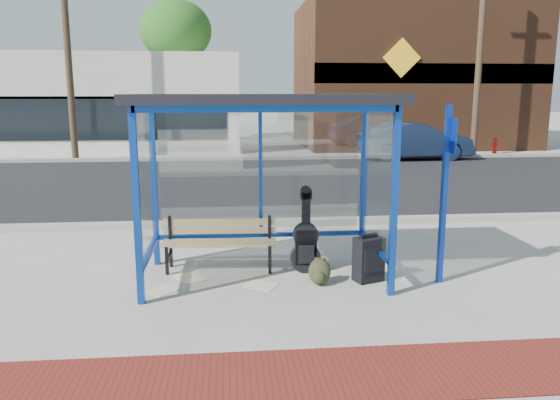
{
  "coord_description": "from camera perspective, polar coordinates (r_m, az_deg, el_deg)",
  "views": [
    {
      "loc": [
        -0.44,
        -6.94,
        2.44
      ],
      "look_at": [
        0.23,
        0.2,
        1.02
      ],
      "focal_mm": 35.0,
      "sensor_mm": 36.0,
      "label": 1
    }
  ],
  "objects": [
    {
      "name": "newspaper_b",
      "position": [
        7.46,
        -9.37,
        -8.03
      ],
      "size": [
        0.51,
        0.54,
        0.01
      ],
      "primitive_type": "cube",
      "rotation": [
        0.0,
        0.0,
        -1.02
      ],
      "color": "white",
      "rests_on": "ground"
    },
    {
      "name": "ground",
      "position": [
        7.37,
        -1.63,
        -8.17
      ],
      "size": [
        120.0,
        120.0,
        0.0
      ],
      "primitive_type": "plane",
      "color": "#B2ADA0",
      "rests_on": "ground"
    },
    {
      "name": "sign_post",
      "position": [
        7.21,
        16.87,
        1.54
      ],
      "size": [
        0.1,
        0.29,
        2.3
      ],
      "rotation": [
        0.0,
        0.0,
        0.1
      ],
      "color": "#0D2E98",
      "rests_on": "ground"
    },
    {
      "name": "suitcase",
      "position": [
        7.26,
        9.25,
        -6.15
      ],
      "size": [
        0.43,
        0.35,
        0.64
      ],
      "rotation": [
        0.0,
        0.0,
        0.36
      ],
      "color": "black",
      "rests_on": "ground"
    },
    {
      "name": "backpack",
      "position": [
        7.1,
        4.14,
        -7.54
      ],
      "size": [
        0.33,
        0.31,
        0.34
      ],
      "rotation": [
        0.0,
        0.0,
        -0.27
      ],
      "color": "#2A2B18",
      "rests_on": "ground"
    },
    {
      "name": "tree_mid",
      "position": [
        29.21,
        -10.84,
        16.89
      ],
      "size": [
        3.6,
        3.6,
        7.03
      ],
      "color": "#4C3826",
      "rests_on": "ground"
    },
    {
      "name": "utility_pole_west",
      "position": [
        21.15,
        -21.34,
        14.95
      ],
      "size": [
        1.6,
        0.24,
        8.0
      ],
      "color": "#4C3826",
      "rests_on": "ground"
    },
    {
      "name": "bus_shelter",
      "position": [
        7.03,
        -1.77,
        8.17
      ],
      "size": [
        3.3,
        1.8,
        2.42
      ],
      "color": "#0E399E",
      "rests_on": "ground"
    },
    {
      "name": "utility_pole_east",
      "position": [
        22.48,
        20.17,
        14.76
      ],
      "size": [
        1.6,
        0.24,
        8.0
      ],
      "color": "#4C3826",
      "rests_on": "ground"
    },
    {
      "name": "street_asphalt",
      "position": [
        15.14,
        -3.63,
        1.88
      ],
      "size": [
        60.0,
        10.0,
        0.0
      ],
      "primitive_type": "cube",
      "color": "black",
      "rests_on": "ground"
    },
    {
      "name": "storefront_white",
      "position": [
        26.35,
        -24.66,
        9.21
      ],
      "size": [
        18.0,
        6.04,
        4.0
      ],
      "color": "silver",
      "rests_on": "ground"
    },
    {
      "name": "curb_far",
      "position": [
        20.18,
        -4.09,
        4.37
      ],
      "size": [
        60.0,
        0.25,
        0.12
      ],
      "primitive_type": "cube",
      "color": "gray",
      "rests_on": "ground"
    },
    {
      "name": "parked_car",
      "position": [
        20.82,
        13.84,
        6.01
      ],
      "size": [
        4.23,
        1.71,
        1.37
      ],
      "primitive_type": "imported",
      "rotation": [
        0.0,
        0.0,
        1.63
      ],
      "color": "#172441",
      "rests_on": "ground"
    },
    {
      "name": "far_sidewalk",
      "position": [
        22.08,
        -4.2,
        4.8
      ],
      "size": [
        60.0,
        4.0,
        0.01
      ],
      "primitive_type": "cube",
      "color": "#B2ADA0",
      "rests_on": "ground"
    },
    {
      "name": "brick_paver_strip",
      "position": [
        4.99,
        0.43,
        -18.0
      ],
      "size": [
        60.0,
        1.0,
        0.01
      ],
      "primitive_type": "cube",
      "color": "maroon",
      "rests_on": "ground"
    },
    {
      "name": "newspaper_a",
      "position": [
        7.08,
        -12.15,
        -9.22
      ],
      "size": [
        0.47,
        0.48,
        0.01
      ],
      "primitive_type": "cube",
      "rotation": [
        0.0,
        0.0,
        0.84
      ],
      "color": "white",
      "rests_on": "ground"
    },
    {
      "name": "bench",
      "position": [
        7.66,
        -6.34,
        -4.17
      ],
      "size": [
        1.6,
        0.48,
        0.74
      ],
      "rotation": [
        0.0,
        0.0,
        -0.06
      ],
      "color": "black",
      "rests_on": "ground"
    },
    {
      "name": "storefront_brown",
      "position": [
        26.81,
        13.31,
        12.5
      ],
      "size": [
        10.0,
        7.08,
        6.4
      ],
      "color": "#59331E",
      "rests_on": "ground"
    },
    {
      "name": "fire_hydrant",
      "position": [
        23.79,
        21.55,
        5.36
      ],
      "size": [
        0.29,
        0.2,
        0.65
      ],
      "rotation": [
        0.0,
        0.0,
        0.42
      ],
      "color": "#A8170C",
      "rests_on": "ground"
    },
    {
      "name": "newspaper_c",
      "position": [
        7.09,
        -1.96,
        -8.93
      ],
      "size": [
        0.48,
        0.45,
        0.01
      ],
      "primitive_type": "cube",
      "rotation": [
        0.0,
        0.0,
        2.63
      ],
      "color": "white",
      "rests_on": "ground"
    },
    {
      "name": "guitar_bag",
      "position": [
        7.49,
        2.7,
        -4.53
      ],
      "size": [
        0.41,
        0.12,
        1.13
      ],
      "rotation": [
        0.0,
        0.0,
        0.0
      ],
      "color": "black",
      "rests_on": "ground"
    },
    {
      "name": "tree_right",
      "position": [
        31.84,
        19.42,
        15.98
      ],
      "size": [
        3.6,
        3.6,
        7.03
      ],
      "color": "#4C3826",
      "rests_on": "ground"
    },
    {
      "name": "curb_near",
      "position": [
        10.13,
        -2.72,
        -2.43
      ],
      "size": [
        60.0,
        0.25,
        0.12
      ],
      "primitive_type": "cube",
      "color": "gray",
      "rests_on": "ground"
    }
  ]
}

